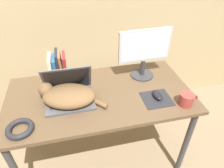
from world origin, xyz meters
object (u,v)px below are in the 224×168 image
(computer_mouse, at_px, (157,95))
(cable_coil, at_px, (20,129))
(cat, at_px, (67,95))
(book_row, at_px, (58,68))
(mug, at_px, (186,99))
(external_monitor, at_px, (144,51))
(laptop, at_px, (69,93))

(computer_mouse, bearing_deg, cable_coil, -173.61)
(cat, distance_m, book_row, 0.30)
(cable_coil, relative_size, mug, 1.22)
(mug, bearing_deg, computer_mouse, 145.71)
(external_monitor, height_order, mug, external_monitor)
(cat, relative_size, book_row, 1.83)
(cat, bearing_deg, laptop, 63.23)
(laptop, relative_size, external_monitor, 0.80)
(laptop, distance_m, book_row, 0.27)
(cat, bearing_deg, mug, -14.37)
(book_row, bearing_deg, external_monitor, -7.48)
(computer_mouse, xyz_separation_m, mug, (0.16, -0.11, 0.02))
(computer_mouse, distance_m, mug, 0.19)
(mug, bearing_deg, laptop, 163.18)
(book_row, bearing_deg, mug, -30.28)
(external_monitor, distance_m, mug, 0.47)
(computer_mouse, relative_size, book_row, 0.45)
(book_row, bearing_deg, cat, -79.80)
(book_row, xyz_separation_m, cable_coil, (-0.24, -0.48, -0.09))
(external_monitor, xyz_separation_m, cable_coil, (-0.90, -0.39, -0.21))
(external_monitor, distance_m, cable_coil, 1.00)
(laptop, bearing_deg, book_row, 104.77)
(external_monitor, relative_size, mug, 3.06)
(laptop, height_order, cat, laptop)
(external_monitor, bearing_deg, computer_mouse, -87.92)
(external_monitor, bearing_deg, cable_coil, -156.46)
(laptop, distance_m, external_monitor, 0.64)
(laptop, xyz_separation_m, book_row, (-0.07, 0.26, 0.06))
(cat, height_order, book_row, book_row)
(laptop, bearing_deg, mug, -16.82)
(computer_mouse, height_order, mug, mug)
(cable_coil, bearing_deg, cat, 33.73)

